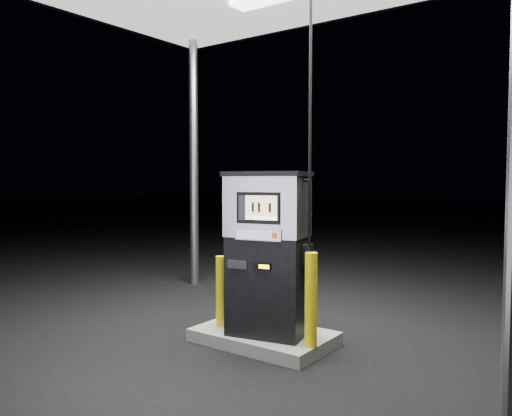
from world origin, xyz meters
The scene contains 5 objects.
ground centered at (0.00, 0.00, 0.00)m, with size 80.00×80.00×0.00m, color black.
pump_island centered at (0.00, 0.00, 0.07)m, with size 1.60×1.00×0.15m, color slate.
fuel_dispenser centered at (0.12, -0.10, 1.13)m, with size 1.10×0.74×3.94m.
bollard_left centered at (-0.55, -0.15, 0.58)m, with size 0.12×0.12×0.87m, color yellow.
bollard_right centered at (0.74, -0.17, 0.66)m, with size 0.14×0.14×1.03m, color yellow.
Camera 1 is at (3.39, -4.81, 1.97)m, focal length 35.00 mm.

